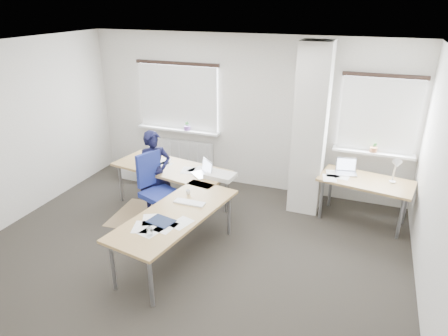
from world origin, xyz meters
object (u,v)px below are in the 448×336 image
at_px(task_chair, 159,204).
at_px(person, 155,173).
at_px(desk_main, 176,190).
at_px(desk_side, 366,183).

xyz_separation_m(task_chair, person, (-0.18, 0.24, 0.40)).
relative_size(desk_main, task_chair, 2.61).
distance_m(desk_side, task_chair, 3.28).
bearing_deg(desk_main, desk_side, 35.79).
bearing_deg(task_chair, desk_side, 42.18).
xyz_separation_m(desk_main, task_chair, (-0.39, 0.13, -0.37)).
height_order(desk_main, person, person).
relative_size(desk_side, task_chair, 1.32).
bearing_deg(desk_main, person, 156.64).
bearing_deg(person, task_chair, -98.02).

